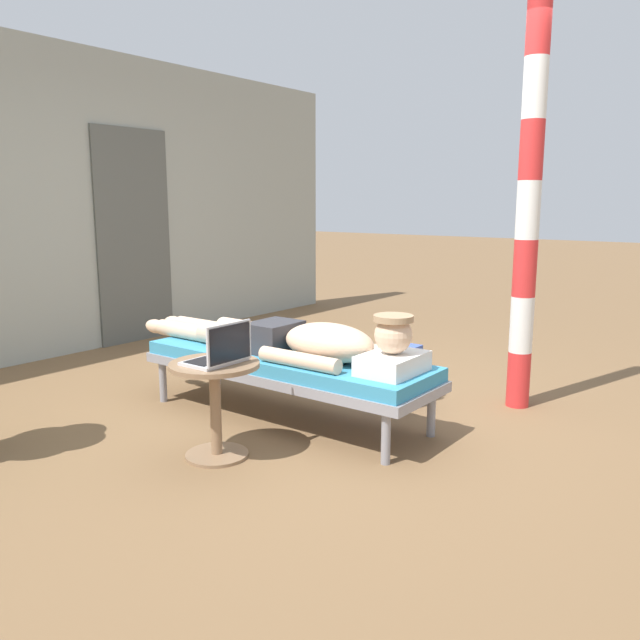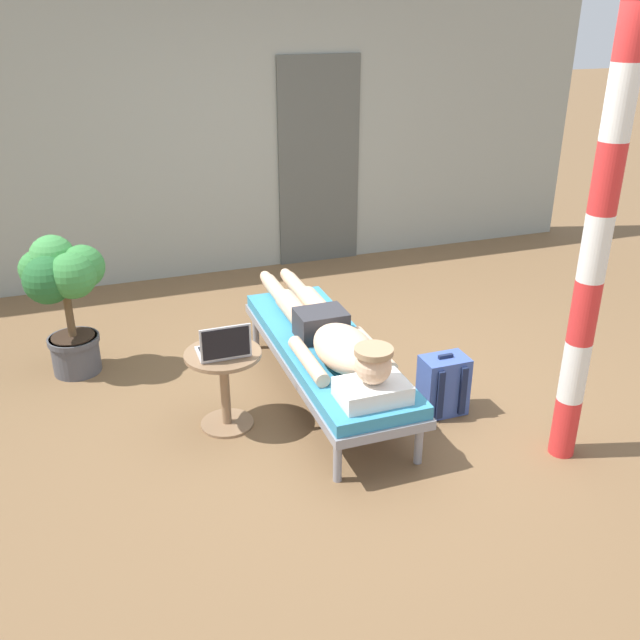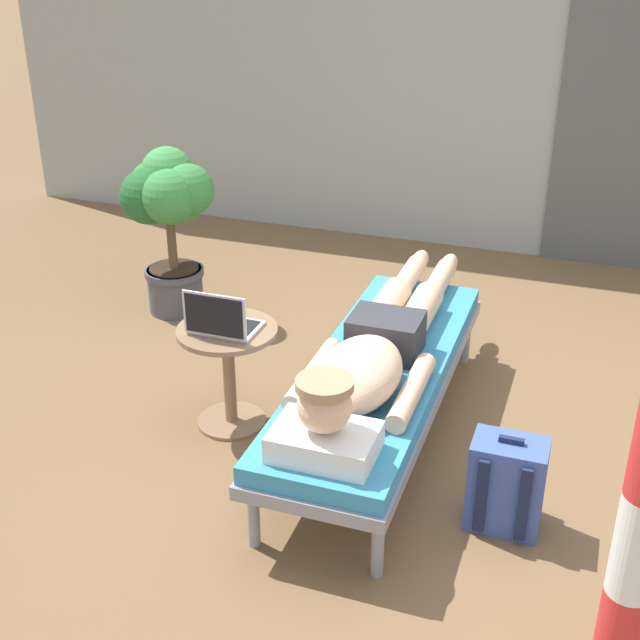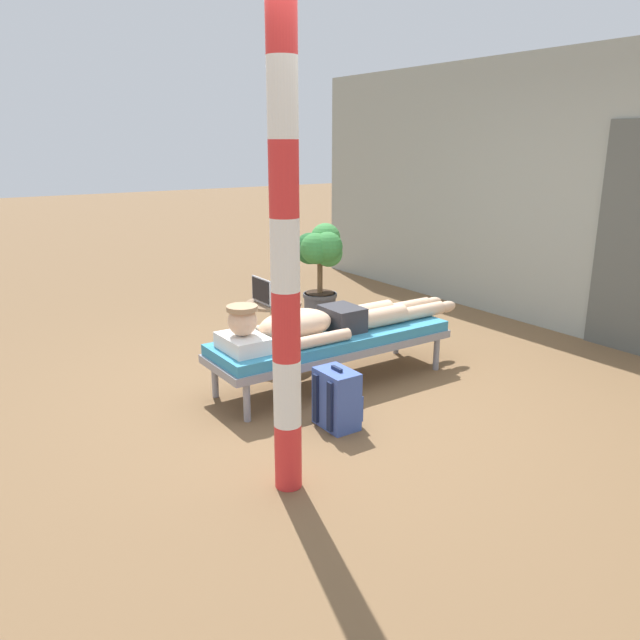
{
  "view_description": "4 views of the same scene",
  "coord_description": "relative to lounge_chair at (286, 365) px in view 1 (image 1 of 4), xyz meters",
  "views": [
    {
      "loc": [
        -3.22,
        -2.5,
        1.37
      ],
      "look_at": [
        -0.02,
        -0.09,
        0.62
      ],
      "focal_mm": 36.25,
      "sensor_mm": 36.0,
      "label": 1
    },
    {
      "loc": [
        -1.65,
        -3.9,
        2.51
      ],
      "look_at": [
        -0.29,
        -0.11,
        0.67
      ],
      "focal_mm": 39.51,
      "sensor_mm": 36.0,
      "label": 2
    },
    {
      "loc": [
        0.68,
        -3.26,
        2.31
      ],
      "look_at": [
        -0.42,
        -0.15,
        0.69
      ],
      "focal_mm": 47.47,
      "sensor_mm": 36.0,
      "label": 3
    },
    {
      "loc": [
        3.57,
        -2.62,
        1.86
      ],
      "look_at": [
        -0.26,
        -0.02,
        0.51
      ],
      "focal_mm": 34.81,
      "sensor_mm": 36.0,
      "label": 4
    }
  ],
  "objects": [
    {
      "name": "side_table",
      "position": [
        -0.72,
        -0.11,
        0.01
      ],
      "size": [
        0.48,
        0.48,
        0.52
      ],
      "color": "#8C6B4C",
      "rests_on": "ground"
    },
    {
      "name": "backpack",
      "position": [
        0.66,
        -0.43,
        -0.15
      ],
      "size": [
        0.3,
        0.26,
        0.42
      ],
      "color": "#3F59A5",
      "rests_on": "ground"
    },
    {
      "name": "person_reclining",
      "position": [
        0.0,
        -0.1,
        0.17
      ],
      "size": [
        0.53,
        2.17,
        0.33
      ],
      "color": "white",
      "rests_on": "lounge_chair"
    },
    {
      "name": "porch_post",
      "position": [
        1.12,
        -1.09,
        0.96
      ],
      "size": [
        0.15,
        0.15,
        2.61
      ],
      "color": "red",
      "rests_on": "ground"
    },
    {
      "name": "lounge_chair",
      "position": [
        0.0,
        0.0,
        0.0
      ],
      "size": [
        0.61,
        1.98,
        0.42
      ],
      "color": "gray",
      "rests_on": "ground"
    },
    {
      "name": "house_door_panel",
      "position": [
        0.9,
        2.66,
        0.67
      ],
      "size": [
        0.84,
        0.03,
        2.04
      ],
      "primitive_type": "cube",
      "color": "#545651",
      "rests_on": "ground"
    },
    {
      "name": "house_wall_back",
      "position": [
        0.0,
        2.77,
        1.0
      ],
      "size": [
        7.6,
        0.2,
        2.7
      ],
      "primitive_type": "cube",
      "color": "#999E93",
      "rests_on": "ground"
    },
    {
      "name": "laptop",
      "position": [
        -0.72,
        -0.16,
        0.24
      ],
      "size": [
        0.31,
        0.24,
        0.23
      ],
      "color": "silver",
      "rests_on": "side_table"
    },
    {
      "name": "ground_plane",
      "position": [
        0.2,
        -0.05,
        -0.35
      ],
      "size": [
        40.0,
        40.0,
        0.0
      ],
      "primitive_type": "plane",
      "color": "brown"
    }
  ]
}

